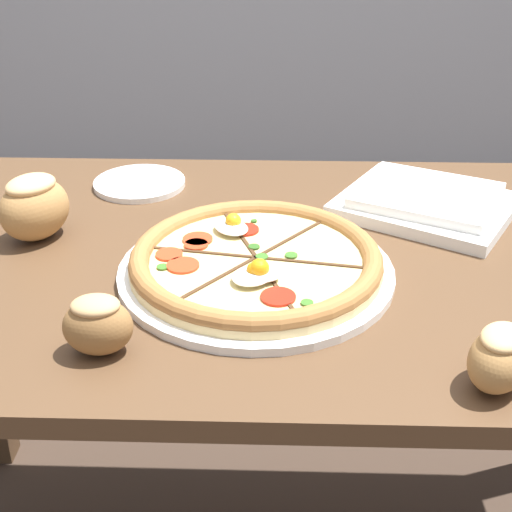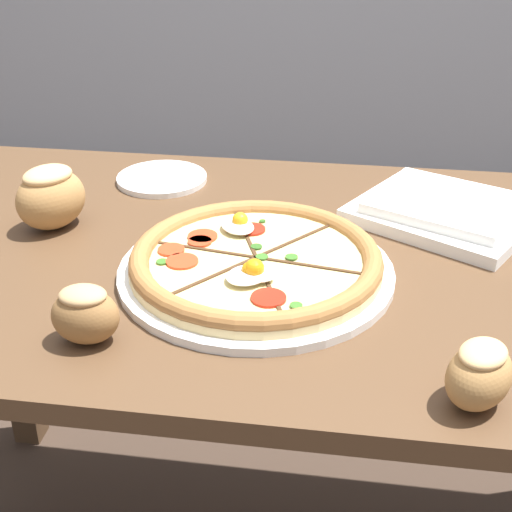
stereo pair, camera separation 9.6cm
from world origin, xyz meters
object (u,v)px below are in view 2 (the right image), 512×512
Objects in this scene: napkin_folded at (444,210)px; bread_piece_near at (85,314)px; bread_piece_far at (51,196)px; dining_table at (287,313)px; pizza at (256,263)px; side_saucer at (162,179)px; bread_piece_mid at (479,374)px.

bread_piece_near is at bearing -138.14° from napkin_folded.
bread_piece_far is at bearing -169.32° from napkin_folded.
bread_piece_far reaches higher than dining_table.
pizza is 0.37m from side_saucer.
bread_piece_far is at bearing 119.04° from bread_piece_near.
napkin_folded is at bearing 38.84° from pizza.
bread_piece_near is at bearing -133.94° from pizza.
bread_piece_far is (-0.60, -0.11, 0.04)m from napkin_folded.
bread_piece_far is (-0.37, 0.03, 0.16)m from dining_table.
bread_piece_near is 0.32m from bread_piece_far.
napkin_folded is (0.27, 0.22, -0.00)m from pizza.
side_saucer is at bearing 94.71° from bread_piece_near.
bread_piece_mid is 0.72m from side_saucer.
pizza is 2.72× the size of bread_piece_far.
napkin_folded is 2.43× the size of bread_piece_far.
side_saucer is at bearing 169.50° from napkin_folded.
napkin_folded reaches higher than dining_table.
bread_piece_mid is at bearing -90.68° from napkin_folded.
bread_piece_mid is at bearing -48.33° from side_saucer.
bread_piece_far is at bearing 175.00° from dining_table.
bread_piece_near reaches higher than napkin_folded.
napkin_folded is (0.23, 0.15, 0.12)m from dining_table.
pizza is at bearing -141.16° from napkin_folded.
bread_piece_near is (-0.44, -0.40, 0.02)m from napkin_folded.
napkin_folded is at bearing 89.32° from bread_piece_mid.
bread_piece_far is 0.24m from side_saucer.
dining_table is at bearing 61.97° from pizza.
dining_table is at bearing -147.84° from napkin_folded.
pizza reaches higher than napkin_folded.
dining_table is 17.03× the size of bread_piece_near.
bread_piece_mid is (-0.01, -0.45, 0.02)m from napkin_folded.
pizza is 0.35m from bread_piece_far.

